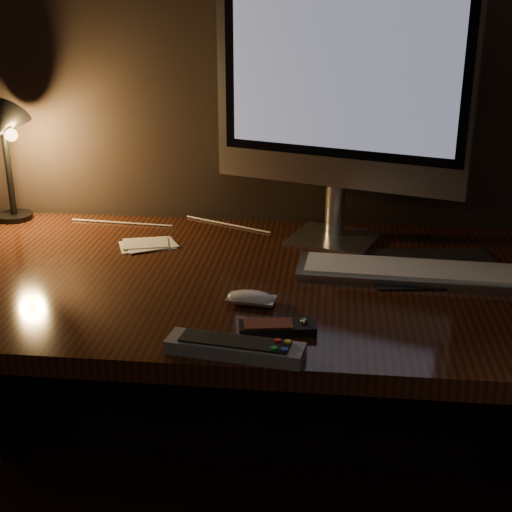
# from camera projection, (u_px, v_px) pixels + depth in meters

# --- Properties ---
(desk) EXTENTS (1.60, 0.75, 0.75)m
(desk) POSITION_uv_depth(u_px,v_px,m) (257.00, 318.00, 1.59)
(desk) COLOR #37190C
(desk) RESTS_ON ground
(monitor) EXTENTS (0.57, 0.23, 0.62)m
(monitor) POSITION_uv_depth(u_px,v_px,m) (340.00, 84.00, 1.55)
(monitor) COLOR silver
(monitor) RESTS_ON desk
(keyboard) EXTENTS (0.50, 0.16, 0.02)m
(keyboard) POSITION_uv_depth(u_px,v_px,m) (415.00, 271.00, 1.48)
(keyboard) COLOR silver
(keyboard) RESTS_ON desk
(mousepad) EXTENTS (0.31, 0.26, 0.00)m
(mousepad) POSITION_uv_depth(u_px,v_px,m) (435.00, 268.00, 1.52)
(mousepad) COLOR black
(mousepad) RESTS_ON desk
(mouse) EXTENTS (0.10, 0.06, 0.02)m
(mouse) POSITION_uv_depth(u_px,v_px,m) (251.00, 300.00, 1.35)
(mouse) COLOR white
(mouse) RESTS_ON desk
(media_remote) EXTENTS (0.14, 0.07, 0.02)m
(media_remote) POSITION_uv_depth(u_px,v_px,m) (277.00, 327.00, 1.24)
(media_remote) COLOR black
(media_remote) RESTS_ON desk
(tv_remote) EXTENTS (0.23, 0.09, 0.03)m
(tv_remote) POSITION_uv_depth(u_px,v_px,m) (235.00, 348.00, 1.16)
(tv_remote) COLOR gray
(tv_remote) RESTS_ON desk
(papers) EXTENTS (0.15, 0.12, 0.01)m
(papers) POSITION_uv_depth(u_px,v_px,m) (148.00, 244.00, 1.65)
(papers) COLOR white
(papers) RESTS_ON desk
(desk_lamp) EXTENTS (0.14, 0.16, 0.32)m
(desk_lamp) POSITION_uv_depth(u_px,v_px,m) (8.00, 140.00, 1.74)
(desk_lamp) COLOR black
(desk_lamp) RESTS_ON desk
(cable) EXTENTS (0.50, 0.15, 0.00)m
(cable) POSITION_uv_depth(u_px,v_px,m) (174.00, 225.00, 1.79)
(cable) COLOR white
(cable) RESTS_ON desk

